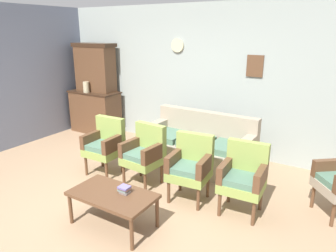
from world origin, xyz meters
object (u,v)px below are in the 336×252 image
at_px(book_stack_on_table, 124,189).
at_px(armchair_near_cabinet, 144,152).
at_px(floral_couch, 199,148).
at_px(vase_on_cabinet, 86,87).
at_px(armchair_near_couch_end, 243,175).
at_px(coffee_table, 113,197).
at_px(side_cabinet, 96,112).
at_px(armchair_by_doorway, 105,143).
at_px(armchair_row_middle, 190,165).

bearing_deg(book_stack_on_table, armchair_near_cabinet, 113.33).
bearing_deg(floral_couch, vase_on_cabinet, 174.00).
bearing_deg(armchair_near_couch_end, floral_couch, 138.58).
bearing_deg(book_stack_on_table, coffee_table, -145.41).
bearing_deg(armchair_near_cabinet, side_cabinet, 148.85).
distance_m(floral_couch, armchair_by_doorway, 1.55).
relative_size(side_cabinet, armchair_near_cabinet, 1.28).
relative_size(floral_couch, armchair_near_couch_end, 2.05).
relative_size(side_cabinet, vase_on_cabinet, 4.92).
distance_m(vase_on_cabinet, armchair_near_cabinet, 2.83).
distance_m(armchair_row_middle, book_stack_on_table, 1.01).
bearing_deg(vase_on_cabinet, coffee_table, -40.26).
bearing_deg(coffee_table, armchair_near_cabinet, 106.33).
bearing_deg(armchair_row_middle, armchair_by_doorway, 179.56).
bearing_deg(armchair_row_middle, vase_on_cabinet, 157.85).
bearing_deg(armchair_row_middle, coffee_table, -115.12).
xyz_separation_m(floral_couch, armchair_near_cabinet, (-0.41, -0.98, 0.17)).
relative_size(side_cabinet, armchair_by_doorway, 1.28).
height_order(armchair_near_cabinet, armchair_row_middle, same).
height_order(floral_couch, armchair_by_doorway, same).
bearing_deg(floral_couch, armchair_near_cabinet, -112.94).
bearing_deg(coffee_table, side_cabinet, 137.16).
bearing_deg(armchair_row_middle, floral_couch, 110.33).
bearing_deg(armchair_by_doorway, book_stack_on_table, -39.12).
distance_m(armchair_near_cabinet, book_stack_on_table, 1.08).
distance_m(vase_on_cabinet, armchair_near_couch_end, 4.19).
relative_size(armchair_near_couch_end, book_stack_on_table, 6.22).
xyz_separation_m(armchair_near_cabinet, book_stack_on_table, (0.43, -0.99, -0.03)).
distance_m(coffee_table, book_stack_on_table, 0.17).
xyz_separation_m(armchair_row_middle, book_stack_on_table, (-0.37, -0.95, -0.03)).
bearing_deg(floral_couch, side_cabinet, 170.40).
height_order(vase_on_cabinet, book_stack_on_table, vase_on_cabinet).
height_order(side_cabinet, armchair_near_couch_end, side_cabinet).
bearing_deg(vase_on_cabinet, armchair_near_cabinet, -27.50).
bearing_deg(armchair_near_couch_end, armchair_by_doorway, -178.69).
bearing_deg(armchair_near_couch_end, armchair_near_cabinet, -179.26).
distance_m(vase_on_cabinet, coffee_table, 3.69).
relative_size(vase_on_cabinet, armchair_near_cabinet, 0.26).
relative_size(armchair_row_middle, coffee_table, 0.90).
bearing_deg(vase_on_cabinet, armchair_near_couch_end, -17.66).
distance_m(floral_couch, armchair_near_cabinet, 1.08).
relative_size(side_cabinet, armchair_near_couch_end, 1.28).
bearing_deg(side_cabinet, floral_couch, -9.60).
relative_size(armchair_near_cabinet, coffee_table, 0.90).
relative_size(armchair_by_doorway, book_stack_on_table, 6.22).
height_order(armchair_row_middle, coffee_table, armchair_row_middle).
xyz_separation_m(vase_on_cabinet, armchair_near_cabinet, (2.46, -1.28, -0.55)).
xyz_separation_m(floral_couch, armchair_by_doorway, (-1.16, -1.01, 0.17)).
distance_m(side_cabinet, coffee_table, 3.71).
height_order(vase_on_cabinet, coffee_table, vase_on_cabinet).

